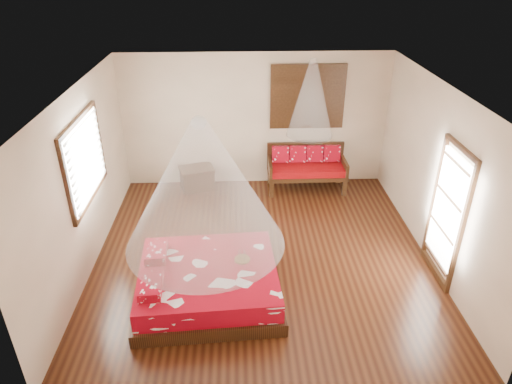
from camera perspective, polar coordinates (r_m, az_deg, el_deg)
The scene contains 10 objects.
room at distance 7.05m, azimuth 0.80°, elevation 1.53°, with size 5.54×5.54×2.84m.
bed at distance 6.83m, azimuth -6.08°, elevation -11.16°, with size 2.17×1.99×0.64m.
daybed at distance 9.66m, azimuth 6.32°, elevation 3.27°, with size 1.63×0.73×0.94m.
storage_chest at distance 9.79m, azimuth -7.37°, elevation 1.76°, with size 0.81×0.69×0.48m.
shutter_panel at distance 9.50m, azimuth 6.47°, elevation 11.73°, with size 1.52×0.06×1.32m.
window_left at distance 7.47m, azimuth -20.55°, elevation 3.79°, with size 0.10×1.74×1.34m.
glazed_door at distance 7.35m, azimuth 22.73°, elevation -2.61°, with size 0.08×1.02×2.16m.
wine_tray at distance 6.77m, azimuth -1.74°, elevation -8.17°, with size 0.23×0.23×0.19m.
mosquito_net_main at distance 5.95m, azimuth -6.68°, elevation 0.86°, with size 2.18×2.18×1.80m, color white.
mosquito_net_daybed at distance 9.03m, azimuth 6.93°, elevation 11.49°, with size 0.92×0.92×1.50m, color white.
Camera 1 is at (-0.36, -6.29, 4.56)m, focal length 32.00 mm.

